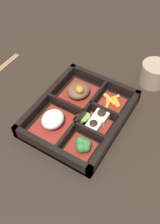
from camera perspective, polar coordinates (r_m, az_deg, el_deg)
name	(u,v)px	position (r m, az deg, el deg)	size (l,w,h in m)	color
ground_plane	(80,118)	(0.72, 0.00, -1.27)	(3.00, 3.00, 0.00)	black
bento_base	(80,117)	(0.72, 0.00, -1.02)	(0.28, 0.23, 0.01)	black
bento_rim	(81,114)	(0.70, 0.22, -0.38)	(0.28, 0.23, 0.04)	black
bowl_rice	(53,121)	(0.68, -5.89, -1.87)	(0.11, 0.09, 0.04)	maroon
bowl_stew	(79,91)	(0.75, -0.30, 4.54)	(0.11, 0.09, 0.05)	maroon
bowl_greens	(83,146)	(0.64, 0.63, -7.31)	(0.06, 0.07, 0.03)	maroon
bowl_tofu	(97,122)	(0.68, 3.79, -2.08)	(0.08, 0.07, 0.04)	maroon
bowl_carrots	(112,103)	(0.74, 6.95, 2.04)	(0.07, 0.07, 0.02)	maroon
bowl_pickles	(83,118)	(0.70, 0.65, -1.32)	(0.04, 0.04, 0.01)	maroon
tea_cup	(154,74)	(0.82, 15.80, 8.07)	(0.08, 0.08, 0.07)	gray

